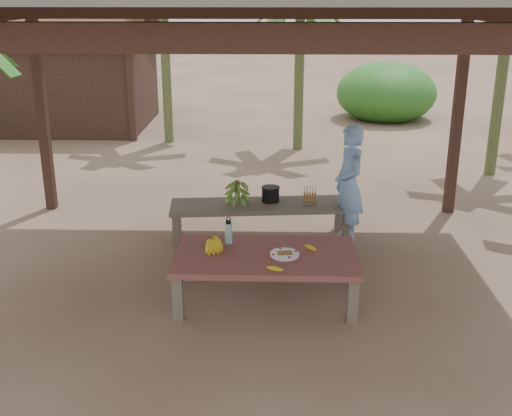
{
  "coord_description": "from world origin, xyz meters",
  "views": [
    {
      "loc": [
        0.34,
        -6.25,
        3.0
      ],
      "look_at": [
        0.17,
        0.07,
        0.8
      ],
      "focal_mm": 45.0,
      "sensor_mm": 36.0,
      "label": 1
    }
  ],
  "objects_px": {
    "cooking_pot": "(271,194)",
    "plate": "(285,254)",
    "water_flask": "(229,232)",
    "woman": "(349,185)",
    "work_table": "(266,260)",
    "ripe_banana_bunch": "(210,243)",
    "bench": "(260,208)"
  },
  "relations": [
    {
      "from": "ripe_banana_bunch",
      "to": "water_flask",
      "type": "distance_m",
      "value": 0.26
    },
    {
      "from": "ripe_banana_bunch",
      "to": "water_flask",
      "type": "xyz_separation_m",
      "value": [
        0.17,
        0.2,
        0.04
      ]
    },
    {
      "from": "woman",
      "to": "work_table",
      "type": "bearing_deg",
      "value": -45.92
    },
    {
      "from": "bench",
      "to": "ripe_banana_bunch",
      "type": "bearing_deg",
      "value": -111.37
    },
    {
      "from": "cooking_pot",
      "to": "ripe_banana_bunch",
      "type": "bearing_deg",
      "value": -109.27
    },
    {
      "from": "ripe_banana_bunch",
      "to": "bench",
      "type": "bearing_deg",
      "value": 73.82
    },
    {
      "from": "water_flask",
      "to": "work_table",
      "type": "bearing_deg",
      "value": -35.45
    },
    {
      "from": "plate",
      "to": "cooking_pot",
      "type": "distance_m",
      "value": 1.83
    },
    {
      "from": "cooking_pot",
      "to": "woman",
      "type": "bearing_deg",
      "value": -11.5
    },
    {
      "from": "bench",
      "to": "ripe_banana_bunch",
      "type": "relative_size",
      "value": 8.77
    },
    {
      "from": "cooking_pot",
      "to": "plate",
      "type": "bearing_deg",
      "value": -85.39
    },
    {
      "from": "water_flask",
      "to": "woman",
      "type": "height_order",
      "value": "woman"
    },
    {
      "from": "bench",
      "to": "water_flask",
      "type": "xyz_separation_m",
      "value": [
        -0.29,
        -1.4,
        0.22
      ]
    },
    {
      "from": "work_table",
      "to": "ripe_banana_bunch",
      "type": "distance_m",
      "value": 0.58
    },
    {
      "from": "bench",
      "to": "ripe_banana_bunch",
      "type": "distance_m",
      "value": 1.67
    },
    {
      "from": "plate",
      "to": "work_table",
      "type": "bearing_deg",
      "value": 164.57
    },
    {
      "from": "ripe_banana_bunch",
      "to": "work_table",
      "type": "bearing_deg",
      "value": -8.03
    },
    {
      "from": "plate",
      "to": "woman",
      "type": "bearing_deg",
      "value": 64.07
    },
    {
      "from": "woman",
      "to": "bench",
      "type": "bearing_deg",
      "value": -109.15
    },
    {
      "from": "bench",
      "to": "woman",
      "type": "xyz_separation_m",
      "value": [
        1.07,
        -0.09,
        0.34
      ]
    },
    {
      "from": "work_table",
      "to": "ripe_banana_bunch",
      "type": "height_order",
      "value": "ripe_banana_bunch"
    },
    {
      "from": "work_table",
      "to": "ripe_banana_bunch",
      "type": "relative_size",
      "value": 7.04
    },
    {
      "from": "ripe_banana_bunch",
      "to": "cooking_pot",
      "type": "bearing_deg",
      "value": 70.73
    },
    {
      "from": "bench",
      "to": "work_table",
      "type": "bearing_deg",
      "value": -92.03
    },
    {
      "from": "bench",
      "to": "plate",
      "type": "distance_m",
      "value": 1.75
    },
    {
      "from": "water_flask",
      "to": "woman",
      "type": "xyz_separation_m",
      "value": [
        1.36,
        1.31,
        0.12
      ]
    },
    {
      "from": "bench",
      "to": "plate",
      "type": "xyz_separation_m",
      "value": [
        0.28,
        -1.73,
        0.12
      ]
    },
    {
      "from": "woman",
      "to": "ripe_banana_bunch",
      "type": "bearing_deg",
      "value": -59.76
    },
    {
      "from": "ripe_banana_bunch",
      "to": "woman",
      "type": "xyz_separation_m",
      "value": [
        1.53,
        1.5,
        0.16
      ]
    },
    {
      "from": "bench",
      "to": "woman",
      "type": "height_order",
      "value": "woman"
    },
    {
      "from": "work_table",
      "to": "woman",
      "type": "distance_m",
      "value": 1.88
    },
    {
      "from": "plate",
      "to": "cooking_pot",
      "type": "relative_size",
      "value": 1.34
    }
  ]
}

